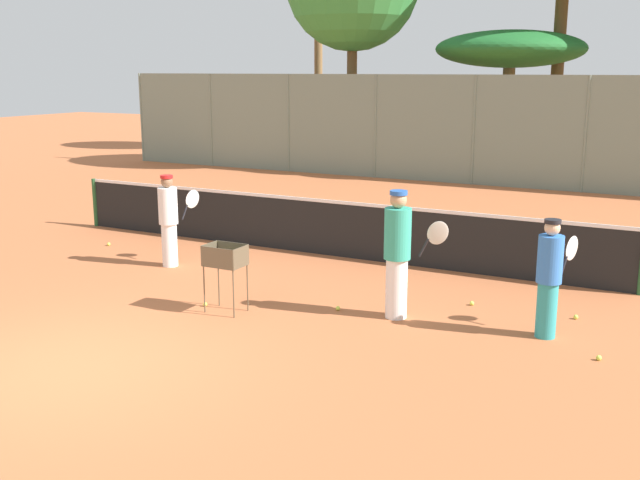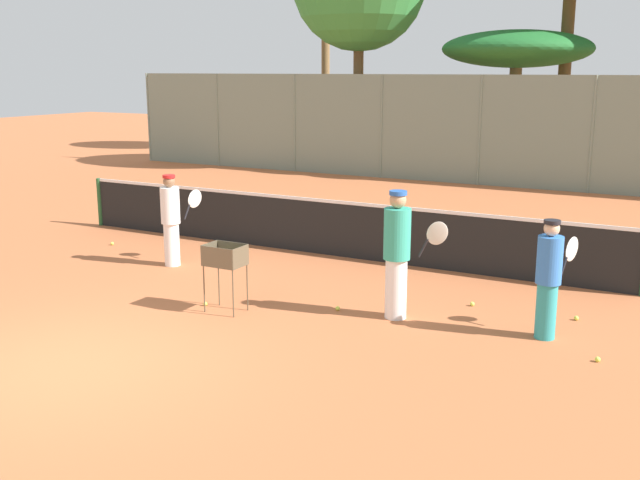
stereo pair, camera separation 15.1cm
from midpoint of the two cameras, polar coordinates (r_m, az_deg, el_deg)
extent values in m
plane|color=#B26038|center=(9.51, -18.03, -9.12)|extent=(80.00, 80.00, 0.00)
cylinder|color=#26592D|center=(17.58, -16.20, 2.81)|extent=(0.10, 0.10, 1.07)
cube|color=black|center=(14.22, 0.43, 0.90)|extent=(11.39, 0.01, 1.01)
cube|color=white|center=(14.12, 0.44, 3.02)|extent=(11.39, 0.02, 0.06)
cylinder|color=gray|center=(29.67, -12.78, 9.09)|extent=(0.08, 0.08, 3.30)
cylinder|color=gray|center=(27.65, -7.65, 9.04)|extent=(0.08, 0.08, 3.30)
cylinder|color=gray|center=(25.88, -1.77, 8.89)|extent=(0.08, 0.08, 3.30)
cylinder|color=gray|center=(24.41, 4.88, 8.61)|extent=(0.08, 0.08, 3.30)
cylinder|color=gray|center=(23.30, 12.25, 8.16)|extent=(0.08, 0.08, 3.30)
cylinder|color=gray|center=(22.61, 20.20, 7.53)|extent=(0.08, 0.08, 3.30)
cube|color=gray|center=(23.30, 12.25, 8.16)|extent=(25.90, 0.01, 3.30)
cylinder|color=brown|center=(31.97, 0.56, 12.92)|extent=(0.34, 0.34, 6.94)
cylinder|color=brown|center=(25.39, 14.65, 8.62)|extent=(0.39, 0.39, 3.49)
ellipsoid|color=#1E6028|center=(25.34, 14.96, 13.90)|extent=(4.74, 4.74, 1.19)
cylinder|color=brown|center=(26.67, 18.23, 11.31)|extent=(0.41, 0.41, 6.02)
cylinder|color=brown|center=(26.44, 3.08, 10.74)|extent=(0.35, 0.35, 4.94)
cylinder|color=teal|center=(10.28, 17.25, -5.17)|extent=(0.27, 0.27, 0.75)
cylinder|color=blue|center=(10.10, 17.50, -1.46)|extent=(0.33, 0.33, 0.62)
sphere|color=#DBB28C|center=(10.01, 17.66, 0.84)|extent=(0.20, 0.20, 0.20)
cylinder|color=black|center=(9.99, 17.70, 1.32)|extent=(0.21, 0.21, 0.05)
cylinder|color=black|center=(10.42, 18.46, -1.98)|extent=(0.08, 0.15, 0.27)
ellipsoid|color=silver|center=(10.51, 19.04, -0.66)|extent=(0.17, 0.38, 0.43)
cylinder|color=white|center=(10.66, 6.21, -3.69)|extent=(0.31, 0.31, 0.86)
cylinder|color=teal|center=(10.46, 6.31, 0.47)|extent=(0.38, 0.38, 0.72)
sphere|color=tan|center=(10.37, 6.38, 3.05)|extent=(0.23, 0.23, 0.23)
cylinder|color=#2659B2|center=(10.35, 6.39, 3.59)|extent=(0.25, 0.25, 0.06)
cylinder|color=black|center=(10.45, 8.29, -0.61)|extent=(0.15, 0.06, 0.27)
ellipsoid|color=silver|center=(10.38, 9.34, 0.51)|extent=(0.39, 0.12, 0.43)
cylinder|color=white|center=(13.67, -10.91, -0.33)|extent=(0.28, 0.28, 0.78)
cylinder|color=white|center=(13.52, -11.04, 2.61)|extent=(0.34, 0.34, 0.65)
sphere|color=#8C6647|center=(13.46, -11.12, 4.40)|extent=(0.21, 0.21, 0.21)
cylinder|color=red|center=(13.44, -11.13, 4.78)|extent=(0.22, 0.22, 0.05)
cylinder|color=black|center=(13.74, -9.78, 2.13)|extent=(0.07, 0.15, 0.27)
ellipsoid|color=silver|center=(13.80, -9.21, 3.12)|extent=(0.15, 0.39, 0.43)
cylinder|color=brown|center=(10.98, -8.43, -3.70)|extent=(0.02, 0.02, 0.70)
cylinder|color=brown|center=(10.70, -6.23, -4.10)|extent=(0.02, 0.02, 0.70)
cylinder|color=brown|center=(11.26, -7.33, -3.25)|extent=(0.02, 0.02, 0.70)
cylinder|color=brown|center=(10.98, -5.17, -3.62)|extent=(0.02, 0.02, 0.70)
cube|color=brown|center=(10.88, -6.85, -1.87)|extent=(0.55, 0.40, 0.01)
cube|color=brown|center=(10.69, -7.49, -1.36)|extent=(0.55, 0.01, 0.30)
cube|color=brown|center=(11.00, -6.27, -0.91)|extent=(0.55, 0.01, 0.30)
cube|color=brown|center=(11.00, -8.04, -0.96)|extent=(0.01, 0.40, 0.30)
cube|color=brown|center=(10.69, -5.66, -1.31)|extent=(0.01, 0.40, 0.30)
sphere|color=#D1E54C|center=(10.82, -5.76, -1.72)|extent=(0.07, 0.07, 0.07)
sphere|color=#D1E54C|center=(10.79, -5.86, -1.75)|extent=(0.07, 0.07, 0.07)
sphere|color=#D1E54C|center=(10.81, -6.16, -1.44)|extent=(0.07, 0.07, 0.07)
sphere|color=#D1E54C|center=(10.89, -7.81, -1.67)|extent=(0.07, 0.07, 0.07)
sphere|color=#D1E54C|center=(10.84, -6.93, -1.42)|extent=(0.07, 0.07, 0.07)
sphere|color=#D1E54C|center=(10.91, -6.48, -1.32)|extent=(0.07, 0.07, 0.07)
sphere|color=#D1E54C|center=(10.92, -6.37, -1.31)|extent=(0.07, 0.07, 0.07)
sphere|color=#D1E54C|center=(10.82, -7.75, -1.48)|extent=(0.07, 0.07, 0.07)
sphere|color=#D1E54C|center=(10.68, -6.50, -1.93)|extent=(0.07, 0.07, 0.07)
sphere|color=#D1E54C|center=(10.72, -7.12, -1.60)|extent=(0.07, 0.07, 0.07)
sphere|color=#D1E54C|center=(10.71, -6.42, -1.59)|extent=(0.07, 0.07, 0.07)
sphere|color=#D1E54C|center=(10.89, -5.91, -1.62)|extent=(0.07, 0.07, 0.07)
sphere|color=#D1E54C|center=(10.92, -7.65, -1.34)|extent=(0.07, 0.07, 0.07)
sphere|color=#D1E54C|center=(10.66, -6.58, -1.95)|extent=(0.07, 0.07, 0.07)
sphere|color=#D1E54C|center=(15.60, -15.28, -0.26)|extent=(0.07, 0.07, 0.07)
sphere|color=#D1E54C|center=(9.78, 20.82, -8.50)|extent=(0.07, 0.07, 0.07)
sphere|color=#D1E54C|center=(11.23, 19.31, -5.64)|extent=(0.07, 0.07, 0.07)
sphere|color=#D1E54C|center=(11.34, -8.33, -4.83)|extent=(0.07, 0.07, 0.07)
sphere|color=#D1E54C|center=(11.46, 11.90, -4.79)|extent=(0.07, 0.07, 0.07)
sphere|color=#D1E54C|center=(11.02, 1.74, -5.23)|extent=(0.07, 0.07, 0.07)
cube|color=white|center=(27.80, 6.73, 6.60)|extent=(4.20, 1.70, 0.90)
cube|color=#33383D|center=(27.80, 6.38, 8.27)|extent=(2.20, 1.50, 0.70)
camera|label=1|loc=(0.08, -89.61, 0.09)|focal=42.00mm
camera|label=2|loc=(0.08, 90.39, -0.09)|focal=42.00mm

